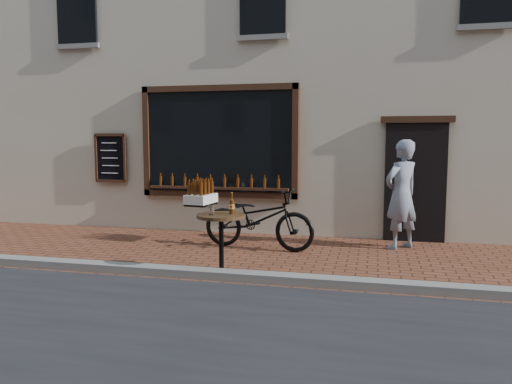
# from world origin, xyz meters

# --- Properties ---
(ground) EXTENTS (90.00, 90.00, 0.00)m
(ground) POSITION_xyz_m (0.00, 0.00, 0.00)
(ground) COLOR brown
(ground) RESTS_ON ground
(kerb) EXTENTS (90.00, 0.25, 0.12)m
(kerb) POSITION_xyz_m (0.00, 0.20, 0.06)
(kerb) COLOR slate
(kerb) RESTS_ON ground
(shop_building) EXTENTS (28.00, 6.20, 10.00)m
(shop_building) POSITION_xyz_m (0.00, 6.50, 5.00)
(shop_building) COLOR #BFAE96
(shop_building) RESTS_ON ground
(cargo_bicycle) EXTENTS (2.39, 0.99, 1.13)m
(cargo_bicycle) POSITION_xyz_m (-0.82, 2.16, 0.54)
(cargo_bicycle) COLOR black
(cargo_bicycle) RESTS_ON ground
(bistro_table) EXTENTS (0.68, 0.68, 1.16)m
(bistro_table) POSITION_xyz_m (-0.88, 0.35, 0.62)
(bistro_table) COLOR black
(bistro_table) RESTS_ON ground
(pedestrian) EXTENTS (0.81, 0.81, 1.90)m
(pedestrian) POSITION_xyz_m (1.63, 2.76, 0.95)
(pedestrian) COLOR gray
(pedestrian) RESTS_ON ground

